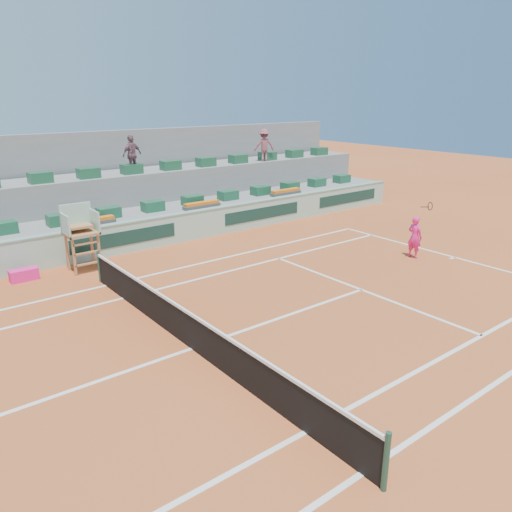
{
  "coord_description": "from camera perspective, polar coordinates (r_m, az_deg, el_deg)",
  "views": [
    {
      "loc": [
        -5.6,
        -9.76,
        6.06
      ],
      "look_at": [
        4.0,
        2.5,
        1.0
      ],
      "focal_mm": 35.0,
      "sensor_mm": 36.0,
      "label": 1
    }
  ],
  "objects": [
    {
      "name": "advertising_hoarding",
      "position": [
        19.86,
        -20.12,
        1.02
      ],
      "size": [
        36.0,
        0.34,
        1.26
      ],
      "color": "#9DC5B0",
      "rests_on": "ground"
    },
    {
      "name": "seating_tier_upper",
      "position": [
        23.25,
        -23.37,
        4.71
      ],
      "size": [
        36.0,
        2.4,
        2.6
      ],
      "primitive_type": "cube",
      "color": "gray",
      "rests_on": "ground"
    },
    {
      "name": "ground",
      "position": [
        12.78,
        -7.36,
        -10.47
      ],
      "size": [
        90.0,
        90.0,
        0.0
      ],
      "primitive_type": "plane",
      "color": "#A5481F",
      "rests_on": "ground"
    },
    {
      "name": "tennis_player",
      "position": [
        20.18,
        17.69,
        2.11
      ],
      "size": [
        0.41,
        0.87,
        2.28
      ],
      "color": "#FF2188",
      "rests_on": "ground"
    },
    {
      "name": "flower_planters",
      "position": [
        19.77,
        -24.96,
        2.47
      ],
      "size": [
        26.8,
        0.36,
        0.28
      ],
      "color": "#484848",
      "rests_on": "seating_tier_lower"
    },
    {
      "name": "umpire_chair",
      "position": [
        18.69,
        -19.49,
        2.98
      ],
      "size": [
        1.1,
        0.9,
        2.4
      ],
      "color": "#A1673D",
      "rests_on": "ground"
    },
    {
      "name": "court_lines",
      "position": [
        12.78,
        -7.36,
        -10.45
      ],
      "size": [
        23.89,
        11.09,
        0.01
      ],
      "color": "white",
      "rests_on": "ground"
    },
    {
      "name": "seating_tier_lower",
      "position": [
        21.9,
        -22.02,
        2.24
      ],
      "size": [
        36.0,
        4.0,
        1.2
      ],
      "primitive_type": "cube",
      "color": "gray",
      "rests_on": "ground"
    },
    {
      "name": "seat_row_lower",
      "position": [
        20.87,
        -21.56,
        3.89
      ],
      "size": [
        32.9,
        0.6,
        0.44
      ],
      "color": "#1A5033",
      "rests_on": "seating_tier_lower"
    },
    {
      "name": "spectator_mid",
      "position": [
        23.58,
        -13.98,
        11.18
      ],
      "size": [
        1.09,
        0.68,
        1.73
      ],
      "primitive_type": "imported",
      "rotation": [
        0.0,
        0.0,
        3.41
      ],
      "color": "#754E5A",
      "rests_on": "seating_tier_upper"
    },
    {
      "name": "seat_row_upper",
      "position": [
        22.41,
        -23.43,
        8.23
      ],
      "size": [
        32.9,
        0.6,
        0.44
      ],
      "color": "#1A5033",
      "rests_on": "seating_tier_upper"
    },
    {
      "name": "stadium_back_wall",
      "position": [
        24.62,
        -24.64,
        7.37
      ],
      "size": [
        36.0,
        0.4,
        4.4
      ],
      "primitive_type": "cube",
      "color": "gray",
      "rests_on": "ground"
    },
    {
      "name": "spectator_right",
      "position": [
        27.41,
        0.92,
        12.55
      ],
      "size": [
        1.26,
        1.01,
        1.7
      ],
      "primitive_type": "imported",
      "rotation": [
        0.0,
        0.0,
        2.75
      ],
      "color": "#8C464E",
      "rests_on": "seating_tier_upper"
    },
    {
      "name": "player_bag",
      "position": [
        18.74,
        -25.0,
        -1.96
      ],
      "size": [
        0.91,
        0.41,
        0.41
      ],
      "primitive_type": "cube",
      "color": "#FF2188",
      "rests_on": "ground"
    },
    {
      "name": "tennis_net",
      "position": [
        12.54,
        -7.45,
        -8.36
      ],
      "size": [
        0.1,
        11.97,
        1.1
      ],
      "color": "black",
      "rests_on": "ground"
    }
  ]
}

